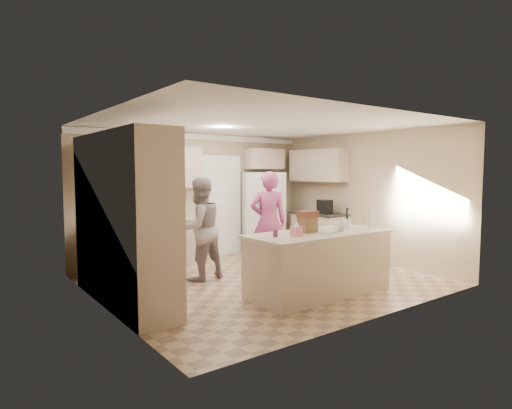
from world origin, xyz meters
TOP-DOWN VIEW (x-y plane):
  - floor at (0.00, 0.00)m, footprint 5.20×4.60m
  - ceiling at (0.00, 0.00)m, footprint 5.20×4.60m
  - wall_back at (0.00, 2.31)m, footprint 5.20×0.02m
  - wall_front at (0.00, -2.31)m, footprint 5.20×0.02m
  - wall_left at (-2.61, 0.00)m, footprint 0.02×4.60m
  - wall_right at (2.61, 0.00)m, footprint 0.02×4.60m
  - crown_back at (0.00, 2.26)m, footprint 5.20×0.08m
  - pantry_bank at (-2.30, 0.20)m, footprint 0.60×2.60m
  - back_base_cab at (-1.15, 2.00)m, footprint 2.20×0.60m
  - back_countertop at (-1.15, 1.99)m, footprint 2.24×0.63m
  - back_upper_cab at (-1.15, 2.12)m, footprint 2.20×0.35m
  - doorway_opening at (0.55, 2.28)m, footprint 0.90×0.06m
  - doorway_casing at (0.55, 2.24)m, footprint 1.02×0.03m
  - wall_frame_upper at (0.02, 2.27)m, footprint 0.15×0.02m
  - wall_frame_lower at (0.02, 2.27)m, footprint 0.15×0.02m
  - refrigerator at (1.51, 2.03)m, footprint 1.09×0.98m
  - fridge_seam at (1.51, 1.67)m, footprint 0.02×0.02m
  - fridge_dispenser at (1.29, 1.66)m, footprint 0.22×0.03m
  - fridge_handle_l at (1.46, 1.66)m, footprint 0.02×0.02m
  - fridge_handle_r at (1.56, 1.66)m, footprint 0.02×0.02m
  - over_fridge_cab at (1.65, 2.12)m, footprint 0.95×0.35m
  - right_base_cab at (2.30, 1.00)m, footprint 0.60×1.20m
  - right_countertop at (2.29, 1.00)m, footprint 0.63×1.24m
  - right_upper_cab at (2.43, 1.20)m, footprint 0.35×1.50m
  - coffee_maker at (2.25, 0.80)m, footprint 0.22×0.28m
  - island_base at (0.20, -1.10)m, footprint 2.20×0.90m
  - island_top at (0.20, -1.10)m, footprint 2.28×0.96m
  - utensil_crock at (0.85, -1.05)m, footprint 0.13×0.13m
  - tissue_box at (-0.35, -1.20)m, footprint 0.13×0.13m
  - tissue_plume at (-0.35, -1.20)m, footprint 0.08×0.08m
  - dollhouse_body at (0.05, -1.00)m, footprint 0.26×0.18m
  - dollhouse_roof at (0.05, -1.00)m, footprint 0.28×0.20m
  - jam_jar at (-0.60, -1.05)m, footprint 0.07×0.07m
  - greeting_card_a at (0.35, -1.30)m, footprint 0.12×0.06m
  - greeting_card_b at (0.50, -1.25)m, footprint 0.12×0.05m
  - water_bottle at (1.15, -1.25)m, footprint 0.07×0.07m
  - shaker_salt at (1.02, -0.88)m, footprint 0.05×0.05m
  - shaker_pepper at (1.09, -0.88)m, footprint 0.05×0.05m
  - teen_boy at (-0.83, 0.68)m, footprint 0.91×0.74m
  - teen_girl at (0.46, 0.46)m, footprint 0.80×0.73m
  - fridge_magnets at (1.51, 1.67)m, footprint 0.76×0.02m

SIDE VIEW (x-z plane):
  - floor at x=0.00m, z-range -0.02..0.00m
  - back_base_cab at x=-1.15m, z-range 0.00..0.88m
  - right_base_cab at x=2.30m, z-range 0.00..0.88m
  - island_base at x=0.20m, z-range 0.00..0.88m
  - teen_boy at x=-0.83m, z-range 0.00..1.74m
  - back_countertop at x=-1.15m, z-range 0.88..0.92m
  - refrigerator at x=1.51m, z-range 0.00..1.80m
  - fridge_seam at x=1.51m, z-range 0.01..1.79m
  - right_countertop at x=2.29m, z-range 0.88..0.92m
  - island_top at x=0.20m, z-range 0.88..0.93m
  - fridge_magnets at x=1.51m, z-range 0.18..1.62m
  - teen_girl at x=0.46m, z-range 0.00..1.83m
  - jam_jar at x=-0.60m, z-range 0.93..1.02m
  - shaker_salt at x=1.02m, z-range 0.93..1.02m
  - shaker_pepper at x=1.09m, z-range 0.93..1.02m
  - tissue_box at x=-0.35m, z-range 0.93..1.07m
  - utensil_crock at x=0.85m, z-range 0.93..1.07m
  - greeting_card_a at x=0.35m, z-range 0.93..1.08m
  - greeting_card_b at x=0.50m, z-range 0.93..1.08m
  - dollhouse_body at x=0.05m, z-range 0.93..1.15m
  - water_bottle at x=1.15m, z-range 0.92..1.17m
  - doorway_opening at x=0.55m, z-range 0.00..2.10m
  - doorway_casing at x=0.55m, z-range -0.06..2.16m
  - fridge_handle_l at x=1.46m, z-range 0.62..1.48m
  - fridge_handle_r at x=1.56m, z-range 0.62..1.48m
  - coffee_maker at x=2.25m, z-range 0.92..1.22m
  - tissue_plume at x=-0.35m, z-range 1.06..1.15m
  - fridge_dispenser at x=1.29m, z-range 0.97..1.32m
  - pantry_bank at x=-2.30m, z-range 0.00..2.35m
  - dollhouse_roof at x=0.05m, z-range 1.15..1.25m
  - wall_frame_lower at x=0.02m, z-range 1.18..1.38m
  - wall_back at x=0.00m, z-range 0.00..2.60m
  - wall_front at x=0.00m, z-range 0.00..2.60m
  - wall_left at x=-2.61m, z-range 0.00..2.60m
  - wall_right at x=2.61m, z-range 0.00..2.60m
  - wall_frame_upper at x=0.02m, z-range 1.45..1.65m
  - back_upper_cab at x=-1.15m, z-range 1.50..2.30m
  - right_upper_cab at x=2.43m, z-range 1.60..2.30m
  - over_fridge_cab at x=1.65m, z-range 1.88..2.33m
  - crown_back at x=0.00m, z-range 2.47..2.59m
  - ceiling at x=0.00m, z-range 2.60..2.62m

